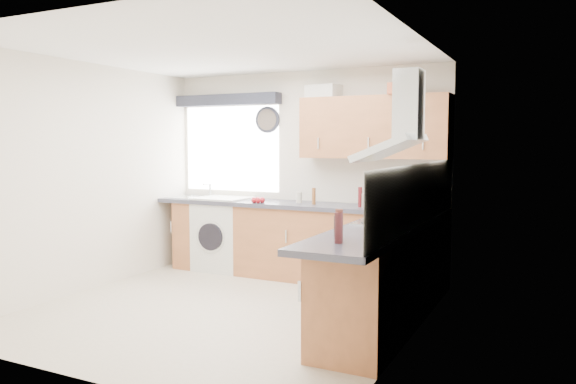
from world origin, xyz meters
The scene contains 35 objects.
ground_plane centered at (0.00, 0.00, 0.00)m, with size 3.60×3.60×0.00m, color beige.
ceiling centered at (0.00, 0.00, 2.50)m, with size 3.60×3.60×0.02m, color white.
wall_back centered at (0.00, 1.80, 1.25)m, with size 3.60×0.02×2.50m, color silver.
wall_front centered at (0.00, -1.80, 1.25)m, with size 3.60×0.02×2.50m, color silver.
wall_left centered at (-1.80, 0.00, 1.25)m, with size 0.02×3.60×2.50m, color silver.
wall_right centered at (1.80, 0.00, 1.25)m, with size 0.02×3.60×2.50m, color silver.
window centered at (-1.05, 1.79, 1.55)m, with size 1.40×0.02×1.10m, color silver.
window_blind centered at (-1.05, 1.70, 2.18)m, with size 1.50×0.18×0.14m, color #21232D.
splashback centered at (1.79, 0.30, 1.18)m, with size 0.01×3.00×0.54m, color white.
base_cab_back centered at (-0.10, 1.51, 0.43)m, with size 3.00×0.58×0.86m, color brown.
base_cab_corner centered at (1.50, 1.50, 0.43)m, with size 0.60×0.60×0.86m, color brown.
base_cab_right centered at (1.51, 0.15, 0.43)m, with size 0.58×2.10×0.86m, color brown.
worktop_back centered at (0.00, 1.50, 0.89)m, with size 3.60×0.62×0.05m, color #2F303B.
worktop_right centered at (1.50, 0.00, 0.89)m, with size 0.62×2.42×0.05m, color #2F303B.
sink centered at (-1.33, 1.50, 0.95)m, with size 0.84×0.46×0.10m, color silver, non-canonical shape.
oven centered at (1.50, 0.30, 0.42)m, with size 0.56×0.58×0.85m, color black.
hob_plate centered at (1.50, 0.30, 0.92)m, with size 0.52×0.52×0.01m, color silver.
extractor_hood centered at (1.60, 0.30, 1.77)m, with size 0.52×0.78×0.66m, color silver, non-canonical shape.
upper_cabinets centered at (0.95, 1.62, 1.80)m, with size 1.70×0.35×0.70m, color brown.
washing_machine centered at (-1.00, 1.52, 0.47)m, with size 0.64×0.61×0.93m, color silver.
wall_clock centered at (-0.50, 1.76, 1.92)m, with size 0.33×0.33×0.04m, color #21232D.
casserole centered at (0.30, 1.72, 2.23)m, with size 0.38×0.28×0.16m, color silver.
storage_box centered at (1.29, 1.52, 2.21)m, with size 0.26×0.22×0.12m, color #A64C2C.
utensil_pot centered at (0.94, 1.42, 0.99)m, with size 0.11×0.11×0.15m, color #766C5D.
kitchen_roll centered at (1.62, 1.05, 1.03)m, with size 0.11×0.11×0.24m, color silver.
tomato_cluster centered at (-0.37, 1.30, 0.94)m, with size 0.15×0.15×0.07m, color #A11119, non-canonical shape.
jar_0 centered at (0.07, 1.51, 0.98)m, with size 0.07×0.07×0.13m, color #BAB29F.
jar_1 centered at (1.13, 1.40, 1.04)m, with size 0.07×0.07×0.26m, color olive.
jar_2 centered at (0.99, 1.54, 1.03)m, with size 0.07×0.07×0.24m, color #9F9587.
jar_3 centered at (0.87, 1.41, 1.02)m, with size 0.05×0.05×0.23m, color #5A1317.
jar_4 centered at (0.86, 1.69, 1.03)m, with size 0.06×0.06×0.25m, color maroon.
jar_5 centered at (0.29, 1.45, 1.01)m, with size 0.04×0.04×0.19m, color brown.
bottle_0 centered at (1.39, -0.60, 0.99)m, with size 0.07×0.07×0.17m, color black.
bottle_1 centered at (1.47, -0.78, 1.03)m, with size 0.06×0.06×0.24m, color #55251E.
bottle_2 centered at (1.47, -0.81, 1.02)m, with size 0.06×0.06×0.22m, color #3D1518.
Camera 1 is at (2.91, -4.52, 1.62)m, focal length 35.00 mm.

